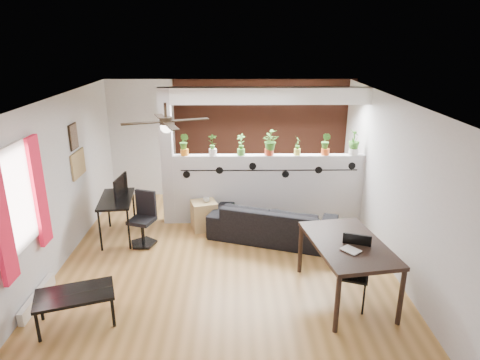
# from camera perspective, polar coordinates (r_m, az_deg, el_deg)

# --- Properties ---
(room_shell) EXTENTS (6.30, 7.10, 2.90)m
(room_shell) POSITION_cam_1_polar(r_m,az_deg,el_deg) (6.60, -2.07, -0.57)
(room_shell) COLOR olive
(room_shell) RESTS_ON ground
(partition_wall) EXTENTS (3.60, 0.18, 1.35)m
(partition_wall) POSITION_cam_1_polar(r_m,az_deg,el_deg) (8.24, 3.79, -1.18)
(partition_wall) COLOR #BCBCC1
(partition_wall) RESTS_ON ground
(ceiling_header) EXTENTS (3.60, 0.18, 0.30)m
(ceiling_header) POSITION_cam_1_polar(r_m,az_deg,el_deg) (7.82, 4.07, 11.14)
(ceiling_header) COLOR white
(ceiling_header) RESTS_ON room_shell
(pier_column) EXTENTS (0.22, 0.20, 2.60)m
(pier_column) POSITION_cam_1_polar(r_m,az_deg,el_deg) (8.13, -9.68, 2.93)
(pier_column) COLOR #BCBCC1
(pier_column) RESTS_ON ground
(brick_panel) EXTENTS (3.90, 0.05, 2.60)m
(brick_panel) POSITION_cam_1_polar(r_m,az_deg,el_deg) (9.47, 3.21, 5.43)
(brick_panel) COLOR #A14A2E
(brick_panel) RESTS_ON ground
(vine_decal) EXTENTS (3.31, 0.01, 0.30)m
(vine_decal) POSITION_cam_1_polar(r_m,az_deg,el_deg) (8.02, 3.90, 1.31)
(vine_decal) COLOR black
(vine_decal) RESTS_ON partition_wall
(window_assembly) EXTENTS (0.09, 1.30, 1.55)m
(window_assembly) POSITION_cam_1_polar(r_m,az_deg,el_deg) (6.05, -27.40, -2.50)
(window_assembly) COLOR white
(window_assembly) RESTS_ON room_shell
(baseboard_heater) EXTENTS (0.08, 1.00, 0.18)m
(baseboard_heater) POSITION_cam_1_polar(r_m,az_deg,el_deg) (6.64, -25.40, -14.00)
(baseboard_heater) COLOR silver
(baseboard_heater) RESTS_ON ground
(corkboard) EXTENTS (0.03, 0.60, 0.45)m
(corkboard) POSITION_cam_1_polar(r_m,az_deg,el_deg) (7.97, -20.76, 2.01)
(corkboard) COLOR #9C7C4B
(corkboard) RESTS_ON room_shell
(framed_art) EXTENTS (0.03, 0.34, 0.44)m
(framed_art) POSITION_cam_1_polar(r_m,az_deg,el_deg) (7.81, -21.32, 5.41)
(framed_art) COLOR #8C7259
(framed_art) RESTS_ON room_shell
(ceiling_fan) EXTENTS (1.19, 1.19, 0.43)m
(ceiling_fan) POSITION_cam_1_polar(r_m,az_deg,el_deg) (6.11, -9.83, 7.47)
(ceiling_fan) COLOR black
(ceiling_fan) RESTS_ON room_shell
(potted_plant_0) EXTENTS (0.27, 0.26, 0.42)m
(potted_plant_0) POSITION_cam_1_polar(r_m,az_deg,el_deg) (8.01, -7.45, 4.83)
(potted_plant_0) COLOR orange
(potted_plant_0) RESTS_ON partition_wall
(potted_plant_1) EXTENTS (0.21, 0.17, 0.41)m
(potted_plant_1) POSITION_cam_1_polar(r_m,az_deg,el_deg) (7.97, -3.67, 4.84)
(potted_plant_1) COLOR silver
(potted_plant_1) RESTS_ON partition_wall
(potted_plant_2) EXTENTS (0.26, 0.24, 0.41)m
(potted_plant_2) POSITION_cam_1_polar(r_m,az_deg,el_deg) (7.96, 0.13, 4.84)
(potted_plant_2) COLOR #4A9034
(potted_plant_2) RESTS_ON partition_wall
(potted_plant_3) EXTENTS (0.28, 0.30, 0.46)m
(potted_plant_3) POSITION_cam_1_polar(r_m,az_deg,el_deg) (7.98, 3.93, 5.02)
(potted_plant_3) COLOR #BA391D
(potted_plant_3) RESTS_ON partition_wall
(potted_plant_4) EXTENTS (0.16, 0.19, 0.36)m
(potted_plant_4) POSITION_cam_1_polar(r_m,az_deg,el_deg) (8.05, 7.68, 4.67)
(potted_plant_4) COLOR #DFD84F
(potted_plant_4) RESTS_ON partition_wall
(potted_plant_5) EXTENTS (0.27, 0.28, 0.42)m
(potted_plant_5) POSITION_cam_1_polar(r_m,az_deg,el_deg) (8.13, 11.37, 4.84)
(potted_plant_5) COLOR #E5551B
(potted_plant_5) RESTS_ON partition_wall
(potted_plant_6) EXTENTS (0.24, 0.28, 0.47)m
(potted_plant_6) POSITION_cam_1_polar(r_m,az_deg,el_deg) (8.25, 14.98, 4.94)
(potted_plant_6) COLOR silver
(potted_plant_6) RESTS_ON partition_wall
(sofa) EXTENTS (2.27, 1.46, 0.62)m
(sofa) POSITION_cam_1_polar(r_m,az_deg,el_deg) (7.68, 4.36, -5.70)
(sofa) COLOR black
(sofa) RESTS_ON ground
(cube_shelf) EXTENTS (0.54, 0.51, 0.55)m
(cube_shelf) POSITION_cam_1_polar(r_m,az_deg,el_deg) (8.07, -4.81, -4.72)
(cube_shelf) COLOR tan
(cube_shelf) RESTS_ON ground
(cup) EXTENTS (0.14, 0.14, 0.10)m
(cup) POSITION_cam_1_polar(r_m,az_deg,el_deg) (7.95, -4.51, -2.60)
(cup) COLOR gray
(cup) RESTS_ON cube_shelf
(computer_desk) EXTENTS (0.68, 1.11, 0.76)m
(computer_desk) POSITION_cam_1_polar(r_m,az_deg,el_deg) (7.87, -16.16, -2.82)
(computer_desk) COLOR black
(computer_desk) RESTS_ON ground
(monitor) EXTENTS (0.35, 0.09, 0.19)m
(monitor) POSITION_cam_1_polar(r_m,az_deg,el_deg) (7.94, -16.00, -1.28)
(monitor) COLOR black
(monitor) RESTS_ON computer_desk
(office_chair) EXTENTS (0.50, 0.50, 0.94)m
(office_chair) POSITION_cam_1_polar(r_m,az_deg,el_deg) (7.61, -12.72, -5.51)
(office_chair) COLOR black
(office_chair) RESTS_ON ground
(dining_table) EXTENTS (1.16, 1.65, 0.83)m
(dining_table) POSITION_cam_1_polar(r_m,az_deg,el_deg) (6.05, 14.16, -8.80)
(dining_table) COLOR black
(dining_table) RESTS_ON ground
(book) EXTENTS (0.29, 0.30, 0.02)m
(book) POSITION_cam_1_polar(r_m,az_deg,el_deg) (5.73, 14.00, -9.34)
(book) COLOR gray
(book) RESTS_ON dining_table
(folding_chair) EXTENTS (0.50, 0.50, 0.97)m
(folding_chair) POSITION_cam_1_polar(r_m,az_deg,el_deg) (6.03, 15.02, -10.79)
(folding_chair) COLOR black
(folding_chair) RESTS_ON ground
(coffee_table) EXTENTS (1.06, 0.80, 0.44)m
(coffee_table) POSITION_cam_1_polar(r_m,az_deg,el_deg) (5.90, -21.19, -14.26)
(coffee_table) COLOR black
(coffee_table) RESTS_ON ground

